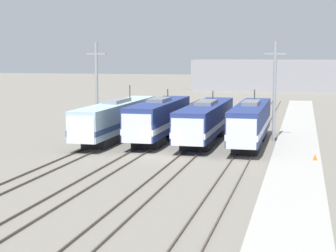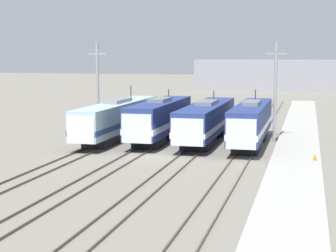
% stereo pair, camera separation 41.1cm
% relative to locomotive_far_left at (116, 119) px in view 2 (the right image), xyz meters
% --- Properties ---
extents(ground_plane, '(400.00, 400.00, 0.00)m').
position_rel_locomotive_far_left_xyz_m(ground_plane, '(6.96, -8.41, -2.11)').
color(ground_plane, slate).
extents(rail_pair_far_left, '(1.51, 120.00, 0.15)m').
position_rel_locomotive_far_left_xyz_m(rail_pair_far_left, '(0.00, -8.41, -2.04)').
color(rail_pair_far_left, '#4C4238').
rests_on(rail_pair_far_left, ground_plane).
extents(rail_pair_center_left, '(1.51, 120.00, 0.15)m').
position_rel_locomotive_far_left_xyz_m(rail_pair_center_left, '(4.64, -8.41, -2.04)').
color(rail_pair_center_left, '#4C4238').
rests_on(rail_pair_center_left, ground_plane).
extents(rail_pair_center_right, '(1.51, 120.00, 0.15)m').
position_rel_locomotive_far_left_xyz_m(rail_pair_center_right, '(9.28, -8.41, -2.04)').
color(rail_pair_center_right, '#4C4238').
rests_on(rail_pair_center_right, ground_plane).
extents(rail_pair_far_right, '(1.51, 120.00, 0.15)m').
position_rel_locomotive_far_left_xyz_m(rail_pair_far_right, '(13.92, -8.41, -2.04)').
color(rail_pair_far_right, '#4C4238').
rests_on(rail_pair_far_right, ground_plane).
extents(locomotive_far_left, '(2.82, 19.99, 5.33)m').
position_rel_locomotive_far_left_xyz_m(locomotive_far_left, '(0.00, 0.00, 0.00)').
color(locomotive_far_left, '#232326').
rests_on(locomotive_far_left, ground_plane).
extents(locomotive_center_left, '(3.01, 16.22, 5.03)m').
position_rel_locomotive_far_left_xyz_m(locomotive_center_left, '(4.64, -0.39, 0.12)').
color(locomotive_center_left, black).
rests_on(locomotive_center_left, ground_plane).
extents(locomotive_center_right, '(3.11, 18.93, 4.82)m').
position_rel_locomotive_far_left_xyz_m(locomotive_center_right, '(9.28, 0.47, -0.01)').
color(locomotive_center_right, black).
rests_on(locomotive_center_right, ground_plane).
extents(locomotive_far_right, '(2.76, 16.84, 5.16)m').
position_rel_locomotive_far_left_xyz_m(locomotive_far_right, '(13.92, -1.05, 0.09)').
color(locomotive_far_right, black).
rests_on(locomotive_far_right, ground_plane).
extents(catenary_tower_left, '(2.13, 0.33, 9.98)m').
position_rel_locomotive_far_left_xyz_m(catenary_tower_left, '(-2.87, 2.18, 3.06)').
color(catenary_tower_left, gray).
rests_on(catenary_tower_left, ground_plane).
extents(catenary_tower_right, '(2.13, 0.33, 9.98)m').
position_rel_locomotive_far_left_xyz_m(catenary_tower_right, '(15.96, 2.18, 3.06)').
color(catenary_tower_right, gray).
rests_on(catenary_tower_right, ground_plane).
extents(platform, '(4.00, 120.00, 0.27)m').
position_rel_locomotive_far_left_xyz_m(platform, '(18.33, -8.41, -1.98)').
color(platform, '#A8A59E').
rests_on(platform, ground_plane).
extents(traffic_cone, '(0.36, 0.36, 0.51)m').
position_rel_locomotive_far_left_xyz_m(traffic_cone, '(19.84, -8.74, -1.59)').
color(traffic_cone, orange).
rests_on(traffic_cone, platform).
extents(depot_building, '(39.44, 10.29, 7.46)m').
position_rel_locomotive_far_left_xyz_m(depot_building, '(11.72, 84.75, 1.61)').
color(depot_building, gray).
rests_on(depot_building, ground_plane).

